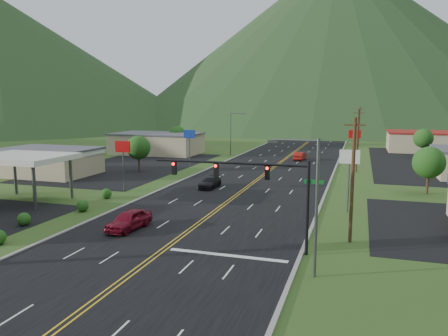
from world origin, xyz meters
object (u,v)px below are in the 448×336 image
(streetlight_east, at_px, (312,198))
(streetlight_west, at_px, (232,131))
(gas_canopy, at_px, (22,159))
(car_red_near, at_px, (129,220))
(traffic_signal, at_px, (254,181))
(car_dark_mid, at_px, (210,183))
(car_red_far, at_px, (300,156))

(streetlight_east, relative_size, streetlight_west, 1.00)
(gas_canopy, distance_m, car_red_near, 18.39)
(gas_canopy, bearing_deg, car_red_near, -20.50)
(traffic_signal, bearing_deg, streetlight_east, -40.39)
(traffic_signal, distance_m, gas_canopy, 29.59)
(traffic_signal, height_order, gas_canopy, traffic_signal)
(streetlight_east, distance_m, car_red_near, 17.87)
(gas_canopy, distance_m, car_dark_mid, 22.51)
(traffic_signal, bearing_deg, gas_canopy, 164.30)
(car_red_far, bearing_deg, traffic_signal, 97.80)
(traffic_signal, height_order, car_dark_mid, traffic_signal)
(car_red_near, distance_m, car_red_far, 51.39)
(streetlight_west, bearing_deg, streetlight_east, -69.14)
(car_red_far, bearing_deg, car_dark_mid, 80.21)
(streetlight_east, distance_m, gas_canopy, 35.28)
(streetlight_west, height_order, car_dark_mid, streetlight_west)
(traffic_signal, xyz_separation_m, streetlight_west, (-18.16, 56.00, -0.15))
(streetlight_west, relative_size, gas_canopy, 0.90)
(car_dark_mid, bearing_deg, streetlight_west, 102.81)
(gas_canopy, xyz_separation_m, car_red_near, (16.81, -6.29, -4.01))
(streetlight_west, bearing_deg, car_dark_mid, -78.33)
(traffic_signal, xyz_separation_m, car_red_near, (-11.67, 1.72, -4.47))
(traffic_signal, bearing_deg, streetlight_west, 107.97)
(gas_canopy, relative_size, car_dark_mid, 2.10)
(streetlight_west, distance_m, car_red_far, 15.70)
(car_dark_mid, xyz_separation_m, car_red_far, (7.55, 30.83, 0.09))
(streetlight_west, bearing_deg, car_red_near, -83.18)
(car_red_near, height_order, car_red_far, car_red_near)
(traffic_signal, height_order, streetlight_west, streetlight_west)
(streetlight_west, height_order, car_red_far, streetlight_west)
(car_red_near, bearing_deg, car_red_far, 87.35)
(streetlight_east, height_order, car_red_far, streetlight_east)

